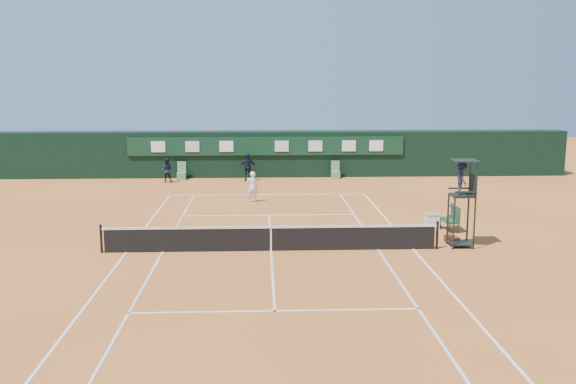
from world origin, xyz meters
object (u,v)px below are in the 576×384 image
object	(u,v)px
player_bench	(452,217)
cooler	(432,221)
player	(252,187)
umpire_chair	(462,185)
tennis_net	(271,238)

from	to	relation	value
player_bench	cooler	distance (m)	0.91
player	player_bench	bearing A→B (deg)	129.24
player_bench	cooler	xyz separation A→B (m)	(-0.75, 0.43, -0.27)
player	umpire_chair	bearing A→B (deg)	118.30
player_bench	cooler	world-z (taller)	player_bench
tennis_net	player_bench	distance (m)	8.41
tennis_net	umpire_chair	xyz separation A→B (m)	(7.39, 0.32, 1.95)
tennis_net	player	size ratio (longest dim) A/B	7.88
tennis_net	cooler	size ratio (longest dim) A/B	20.00
player_bench	player	size ratio (longest dim) A/B	0.73
umpire_chair	player	distance (m)	12.65
tennis_net	player_bench	world-z (taller)	same
player_bench	cooler	size ratio (longest dim) A/B	1.86
umpire_chair	player_bench	xyz separation A→B (m)	(0.47, 2.65, -1.86)
umpire_chair	player_bench	bearing A→B (deg)	79.85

